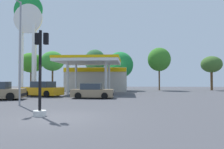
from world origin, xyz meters
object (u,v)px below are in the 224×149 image
(station_pole_sign, at_px, (28,31))
(car_2, at_px, (42,89))
(tree_5, at_px, (211,65))
(tree_3, at_px, (120,65))
(car_1, at_px, (93,92))
(tree_1, at_px, (53,61))
(tree_0, at_px, (31,63))
(tree_4, at_px, (159,59))
(traffic_signal_0, at_px, (40,79))
(corner_streetlamp, at_px, (19,43))
(tree_2, at_px, (95,61))

(station_pole_sign, relative_size, car_2, 2.64)
(station_pole_sign, height_order, tree_5, station_pole_sign)
(station_pole_sign, relative_size, tree_3, 1.96)
(car_1, xyz_separation_m, tree_5, (17.50, 16.42, 3.72))
(tree_1, bearing_deg, tree_5, 2.55)
(tree_0, relative_size, tree_3, 1.05)
(tree_3, xyz_separation_m, tree_5, (15.43, 1.47, 0.09))
(car_2, distance_m, tree_1, 14.38)
(car_2, relative_size, tree_4, 0.67)
(car_1, xyz_separation_m, tree_1, (-9.70, 15.21, 4.38))
(traffic_signal_0, distance_m, corner_streetlamp, 5.49)
(tree_0, distance_m, tree_2, 12.12)
(tree_5, bearing_deg, tree_1, -177.45)
(tree_4, bearing_deg, tree_1, -178.35)
(tree_5, relative_size, corner_streetlamp, 0.80)
(traffic_signal_0, xyz_separation_m, tree_5, (18.38, 26.27, 2.58))
(traffic_signal_0, xyz_separation_m, tree_1, (-8.83, 25.06, 3.24))
(tree_2, bearing_deg, tree_0, 178.69)
(tree_0, xyz_separation_m, corner_streetlamp, (10.59, -23.49, -0.63))
(tree_1, distance_m, tree_5, 27.24)
(corner_streetlamp, bearing_deg, traffic_signal_0, -49.22)
(car_1, bearing_deg, tree_0, 130.20)
(tree_0, relative_size, tree_1, 1.01)
(tree_4, bearing_deg, traffic_signal_0, -110.45)
(car_2, bearing_deg, station_pole_sign, 133.74)
(tree_4, xyz_separation_m, tree_5, (8.83, 0.68, -0.86))
(tree_2, relative_size, tree_5, 1.25)
(traffic_signal_0, bearing_deg, tree_1, 109.42)
(corner_streetlamp, bearing_deg, tree_2, 86.25)
(station_pole_sign, distance_m, tree_3, 15.21)
(car_1, xyz_separation_m, corner_streetlamp, (-4.05, -6.17, 3.68))
(tree_4, bearing_deg, tree_2, 173.32)
(tree_5, height_order, corner_streetlamp, corner_streetlamp)
(tree_2, distance_m, tree_3, 5.15)
(tree_2, distance_m, tree_4, 11.28)
(tree_3, distance_m, tree_4, 6.71)
(tree_1, relative_size, tree_4, 0.93)
(traffic_signal_0, height_order, tree_3, tree_3)
(station_pole_sign, bearing_deg, traffic_signal_0, -61.24)
(tree_2, bearing_deg, tree_1, -165.62)
(tree_0, height_order, tree_3, tree_0)
(traffic_signal_0, relative_size, tree_1, 0.62)
(tree_3, bearing_deg, tree_4, 6.82)
(station_pole_sign, height_order, traffic_signal_0, station_pole_sign)
(car_1, height_order, traffic_signal_0, traffic_signal_0)
(tree_0, relative_size, tree_2, 0.94)
(tree_5, bearing_deg, tree_0, 178.38)
(tree_1, relative_size, tree_5, 1.17)
(corner_streetlamp, bearing_deg, tree_3, 73.83)
(traffic_signal_0, bearing_deg, corner_streetlamp, 130.78)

